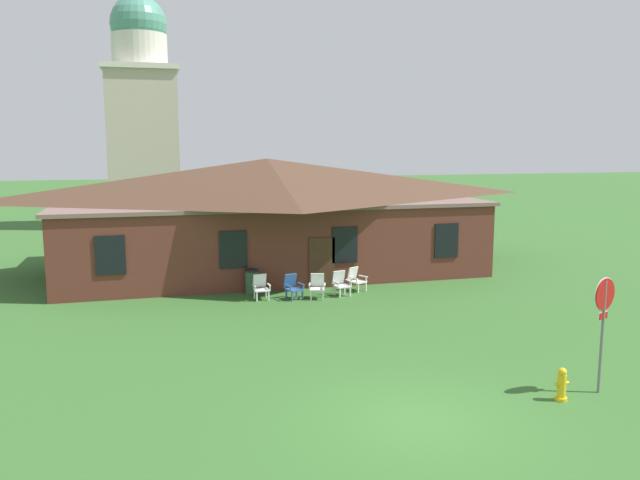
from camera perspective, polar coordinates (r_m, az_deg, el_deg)
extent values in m
plane|color=#336028|center=(14.20, 9.00, -15.97)|extent=(200.00, 200.00, 0.00)
cube|color=brown|center=(30.35, -4.76, 0.54)|extent=(18.53, 10.00, 3.20)
cube|color=#795B55|center=(30.16, -4.80, 3.70)|extent=(18.90, 10.20, 0.16)
pyramid|color=#4C3323|center=(30.08, -4.83, 5.62)|extent=(19.27, 10.40, 1.87)
cube|color=black|center=(24.92, -18.52, -1.31)|extent=(1.10, 0.06, 1.50)
cube|color=black|center=(25.06, -7.90, -0.88)|extent=(1.10, 0.06, 1.50)
cube|color=black|center=(26.04, 2.27, -0.45)|extent=(1.10, 0.06, 1.50)
cube|color=black|center=(27.76, 11.43, -0.04)|extent=(1.10, 0.06, 1.50)
cube|color=#422819|center=(25.89, 0.17, -2.09)|extent=(1.10, 0.06, 2.10)
cube|color=#BCB29E|center=(47.15, -15.72, 7.87)|extent=(4.80, 4.80, 10.93)
cube|color=silver|center=(47.44, -16.01, 14.70)|extent=(5.18, 5.18, 0.36)
cylinder|color=silver|center=(47.60, -16.08, 16.23)|extent=(3.80, 3.80, 2.20)
sphere|color=#4C8E7A|center=(47.87, -16.17, 18.33)|extent=(3.88, 3.88, 3.88)
cylinder|color=slate|center=(16.45, 24.25, -8.07)|extent=(0.07, 0.07, 2.74)
cylinder|color=white|center=(16.20, 24.44, -4.50)|extent=(0.76, 0.29, 0.81)
cylinder|color=#B71414|center=(16.19, 24.51, -4.52)|extent=(0.72, 0.28, 0.76)
cube|color=#B71414|center=(16.31, 24.37, -6.29)|extent=(0.31, 0.13, 0.16)
cube|color=white|center=(16.32, 24.32, -6.28)|extent=(0.33, 0.13, 0.18)
cube|color=white|center=(24.02, -4.68, -5.09)|extent=(0.05, 0.05, 0.36)
cube|color=white|center=(23.93, -5.76, -5.17)|extent=(0.05, 0.05, 0.36)
cube|color=white|center=(24.44, -4.92, -4.86)|extent=(0.05, 0.05, 0.36)
cube|color=white|center=(24.35, -5.98, -4.93)|extent=(0.05, 0.05, 0.36)
cube|color=white|center=(24.14, -5.34, -4.54)|extent=(0.57, 0.55, 0.05)
cube|color=white|center=(24.37, -5.51, -3.69)|extent=(0.52, 0.22, 0.54)
cube|color=white|center=(24.14, -4.67, -4.05)|extent=(0.08, 0.47, 0.03)
cube|color=white|center=(24.01, -4.57, -4.39)|extent=(0.04, 0.04, 0.22)
cube|color=white|center=(24.01, -6.02, -4.14)|extent=(0.08, 0.47, 0.03)
cube|color=white|center=(23.88, -5.93, -4.48)|extent=(0.04, 0.04, 0.22)
cube|color=#2D5693|center=(24.10, -1.60, -5.03)|extent=(0.06, 0.06, 0.36)
cube|color=#2D5693|center=(23.86, -2.54, -5.17)|extent=(0.06, 0.06, 0.36)
cube|color=#2D5693|center=(24.46, -2.15, -4.82)|extent=(0.06, 0.06, 0.36)
cube|color=#2D5693|center=(24.23, -3.08, -4.96)|extent=(0.06, 0.06, 0.36)
cube|color=#2D5693|center=(24.11, -2.35, -4.52)|extent=(0.68, 0.66, 0.05)
cube|color=#2D5693|center=(24.31, -2.73, -3.69)|extent=(0.55, 0.34, 0.54)
cube|color=#2D5693|center=(24.20, -1.74, -3.99)|extent=(0.20, 0.46, 0.03)
cube|color=#2D5693|center=(24.09, -1.53, -4.32)|extent=(0.05, 0.05, 0.22)
cube|color=#2D5693|center=(23.91, -2.92, -4.16)|extent=(0.20, 0.46, 0.03)
cube|color=#2D5693|center=(23.80, -2.72, -4.49)|extent=(0.05, 0.05, 0.22)
cube|color=silver|center=(23.97, 0.28, -5.10)|extent=(0.06, 0.06, 0.36)
cube|color=silver|center=(23.98, -0.83, -5.09)|extent=(0.06, 0.06, 0.36)
cube|color=silver|center=(24.40, 0.30, -4.85)|extent=(0.06, 0.06, 0.36)
cube|color=silver|center=(24.41, -0.78, -4.84)|extent=(0.06, 0.06, 0.36)
cube|color=silver|center=(24.14, -0.26, -4.50)|extent=(0.67, 0.66, 0.05)
cube|color=silver|center=(24.38, -0.23, -3.64)|extent=(0.55, 0.33, 0.54)
cube|color=silver|center=(24.07, 0.43, -4.06)|extent=(0.19, 0.47, 0.03)
cube|color=silver|center=(23.94, 0.42, -4.40)|extent=(0.05, 0.05, 0.22)
cube|color=silver|center=(24.09, -0.95, -4.05)|extent=(0.19, 0.47, 0.03)
cube|color=silver|center=(23.96, -0.97, -4.39)|extent=(0.05, 0.05, 0.22)
cube|color=white|center=(24.64, 2.76, -4.73)|extent=(0.06, 0.06, 0.36)
cube|color=white|center=(24.42, 1.82, -4.84)|extent=(0.06, 0.06, 0.36)
cube|color=white|center=(25.01, 2.25, -4.52)|extent=(0.06, 0.06, 0.36)
cube|color=white|center=(24.79, 1.32, -4.63)|extent=(0.06, 0.06, 0.36)
cube|color=white|center=(24.67, 2.04, -4.22)|extent=(0.64, 0.62, 0.05)
cube|color=white|center=(24.87, 1.69, -3.40)|extent=(0.54, 0.29, 0.54)
cube|color=white|center=(24.75, 2.65, -3.71)|extent=(0.16, 0.47, 0.03)
cube|color=white|center=(24.63, 2.84, -4.04)|extent=(0.05, 0.05, 0.22)
cube|color=white|center=(24.47, 1.47, -3.85)|extent=(0.16, 0.47, 0.03)
cube|color=white|center=(24.36, 1.65, -4.18)|extent=(0.05, 0.05, 0.22)
cube|color=silver|center=(25.53, 4.19, -4.26)|extent=(0.07, 0.07, 0.36)
cube|color=silver|center=(25.20, 3.49, -4.43)|extent=(0.07, 0.07, 0.36)
cube|color=silver|center=(25.82, 3.46, -4.10)|extent=(0.07, 0.07, 0.36)
cube|color=silver|center=(25.50, 2.76, -4.27)|extent=(0.07, 0.07, 0.36)
cube|color=silver|center=(25.47, 3.48, -3.81)|extent=(0.72, 0.71, 0.05)
cube|color=silver|center=(25.61, 2.97, -3.05)|extent=(0.54, 0.41, 0.54)
cube|color=silver|center=(25.62, 3.96, -3.30)|extent=(0.28, 0.44, 0.03)
cube|color=silver|center=(25.54, 4.22, -3.59)|extent=(0.05, 0.05, 0.22)
cube|color=silver|center=(25.20, 3.07, -3.49)|extent=(0.28, 0.44, 0.03)
cube|color=silver|center=(25.12, 3.33, -3.79)|extent=(0.05, 0.05, 0.22)
cylinder|color=gold|center=(16.06, 21.05, -13.31)|extent=(0.28, 0.28, 0.08)
cylinder|color=gold|center=(15.94, 21.11, -12.26)|extent=(0.20, 0.20, 0.55)
sphere|color=gold|center=(15.83, 21.18, -11.12)|extent=(0.20, 0.20, 0.20)
cylinder|color=gold|center=(15.85, 20.73, -12.15)|extent=(0.10, 0.08, 0.08)
cylinder|color=gold|center=(16.00, 21.50, -12.00)|extent=(0.10, 0.08, 0.08)
cylinder|color=#335638|center=(25.14, -6.23, -3.86)|extent=(0.52, 0.52, 0.90)
cylinder|color=black|center=(25.04, -6.24, -2.77)|extent=(0.56, 0.56, 0.08)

